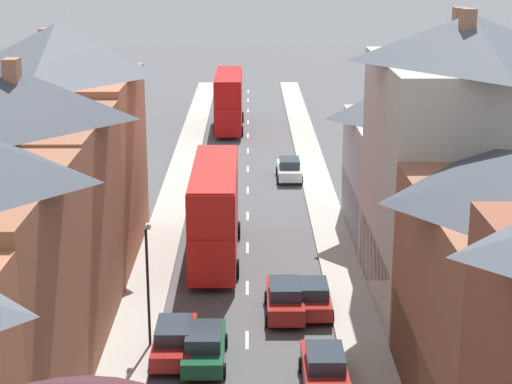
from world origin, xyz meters
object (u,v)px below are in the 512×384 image
car_far_grey (285,298)px  car_parked_right_b (325,368)px  double_decker_bus_mid_street (215,210)px  street_lamp (148,278)px  double_decker_bus_lead (229,100)px  car_mid_black (204,345)px  car_near_blue (174,339)px  car_near_silver (289,169)px  car_mid_white (312,297)px

car_far_grey → car_parked_right_b: (1.30, -6.92, -0.01)m
double_decker_bus_mid_street → street_lamp: (-2.44, -11.02, 0.43)m
double_decker_bus_lead → double_decker_bus_mid_street: (0.00, -34.33, 0.00)m
car_parked_right_b → car_mid_black: bearing=156.3°
car_near_blue → street_lamp: size_ratio=0.80×
double_decker_bus_mid_street → car_near_blue: double_decker_bus_mid_street is taller
car_far_grey → street_lamp: size_ratio=0.77×
double_decker_bus_lead → car_near_silver: size_ratio=2.55×
car_near_blue → car_parked_right_b: car_parked_right_b is taller
car_parked_right_b → street_lamp: (-7.35, 3.68, 2.40)m
double_decker_bus_lead → double_decker_bus_mid_street: 34.33m
car_mid_black → car_mid_white: bearing=45.8°
double_decker_bus_lead → car_mid_black: size_ratio=2.45×
car_near_silver → double_decker_bus_mid_street: bearing=-106.7°
car_near_silver → car_mid_white: (-0.00, -23.88, -0.02)m
double_decker_bus_mid_street → double_decker_bus_lead: bearing=90.0°
double_decker_bus_mid_street → car_mid_black: 12.71m
double_decker_bus_mid_street → car_mid_white: size_ratio=2.81×
double_decker_bus_mid_street → car_mid_white: bearing=-56.8°
car_far_grey → street_lamp: 7.26m
car_near_blue → car_parked_right_b: 6.77m
car_parked_right_b → double_decker_bus_lead: bearing=95.7°
car_mid_black → car_far_grey: size_ratio=1.04×
car_near_silver → street_lamp: size_ratio=0.77×
double_decker_bus_mid_street → car_near_blue: size_ratio=2.44×
street_lamp → car_mid_white: bearing=25.5°
car_mid_white → car_mid_black: bearing=-134.2°
double_decker_bus_lead → car_near_silver: 18.72m
car_near_silver → car_mid_black: 29.33m
double_decker_bus_lead → car_parked_right_b: double_decker_bus_lead is taller
car_near_silver → car_far_grey: (-1.30, -24.15, 0.03)m
street_lamp → car_far_grey: bearing=28.1°
double_decker_bus_mid_street → car_parked_right_b: 15.62m
double_decker_bus_lead → car_parked_right_b: (4.91, -49.02, -1.97)m
car_near_blue → street_lamp: 2.86m
car_near_silver → car_mid_white: bearing=-90.0°
double_decker_bus_lead → double_decker_bus_mid_street: same height
double_decker_bus_mid_street → car_near_blue: bearing=-96.1°
double_decker_bus_mid_street → car_mid_white: (4.91, -7.51, -2.02)m
car_mid_black → double_decker_bus_lead: bearing=90.0°
car_parked_right_b → street_lamp: 8.56m
car_near_silver → car_parked_right_b: car_parked_right_b is taller
car_near_silver → double_decker_bus_lead: bearing=105.3°
double_decker_bus_lead → car_parked_right_b: bearing=-84.3°
car_near_blue → car_mid_white: car_near_blue is taller
car_parked_right_b → street_lamp: size_ratio=0.73×
car_near_silver → car_near_blue: bearing=-102.3°
double_decker_bus_mid_street → street_lamp: size_ratio=1.96×
double_decker_bus_lead → car_parked_right_b: size_ratio=2.68×
car_near_blue → car_mid_white: 7.65m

